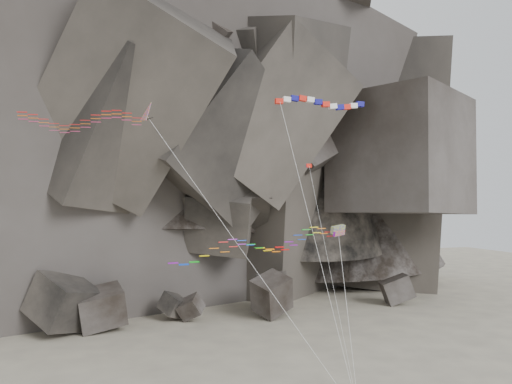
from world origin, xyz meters
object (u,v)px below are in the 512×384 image
object	(u,v)px
delta_kite	(77,119)
banner_kite	(321,105)
pennant_kite	(317,208)
parafoil_kite	(254,244)

from	to	relation	value
delta_kite	banner_kite	bearing A→B (deg)	-10.17
delta_kite	pennant_kite	size ratio (longest dim) A/B	1.28
delta_kite	parafoil_kite	size ratio (longest dim) A/B	1.64
delta_kite	parafoil_kite	xyz separation A→B (m)	(13.57, -3.85, -9.94)
parafoil_kite	pennant_kite	bearing A→B (deg)	11.36
banner_kite	pennant_kite	bearing A→B (deg)	93.38
parafoil_kite	pennant_kite	size ratio (longest dim) A/B	0.78
parafoil_kite	delta_kite	bearing A→B (deg)	141.91
banner_kite	pennant_kite	distance (m)	9.58
banner_kite	parafoil_kite	distance (m)	15.16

